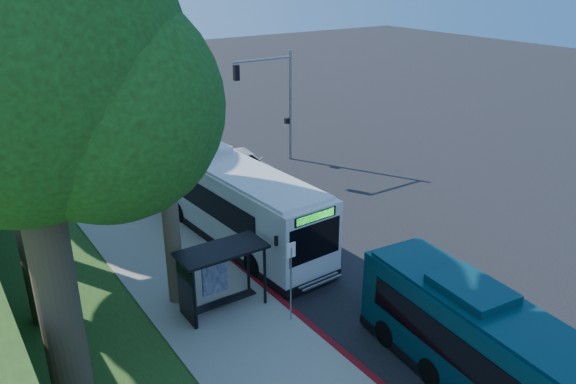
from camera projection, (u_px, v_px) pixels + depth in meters
ground at (325, 233)px, 26.66m from camera, size 140.00×140.00×0.00m
sidewalk at (183, 276)px, 22.85m from camera, size 4.50×70.00×0.12m
red_curb at (285, 304)px, 20.97m from camera, size 0.25×30.00×0.13m
grass_verge at (10, 265)px, 23.74m from camera, size 8.00×70.00×0.06m
bus_shelter at (214, 268)px, 20.02m from camera, size 3.20×1.51×2.55m
stop_sign_pole at (291, 271)px, 19.24m from camera, size 0.35×0.06×3.17m
traffic_signal_pole at (277, 94)px, 34.62m from camera, size 4.10×0.30×7.00m
tree_6 at (22, 76)px, 11.68m from camera, size 7.56×7.20×13.74m
white_bus at (225, 195)px, 26.13m from camera, size 3.44×13.14×3.88m
teal_bus at (511, 366)px, 15.44m from camera, size 3.38×11.16×3.28m
pickup at (243, 166)px, 33.11m from camera, size 3.09×5.83×1.56m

